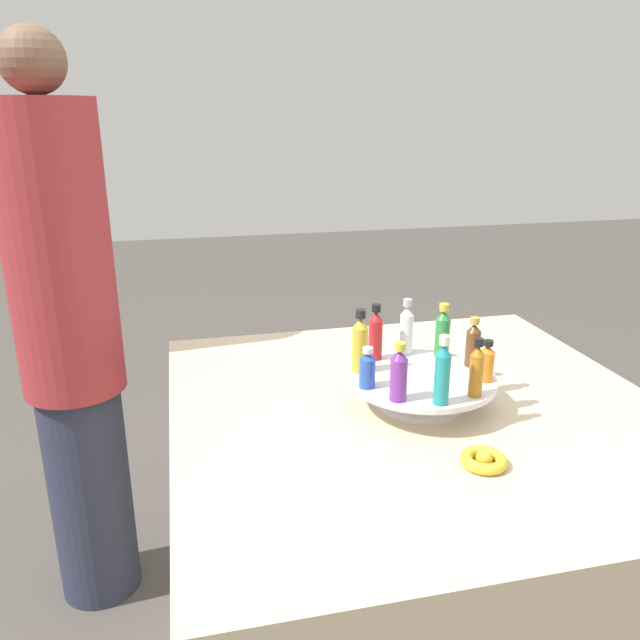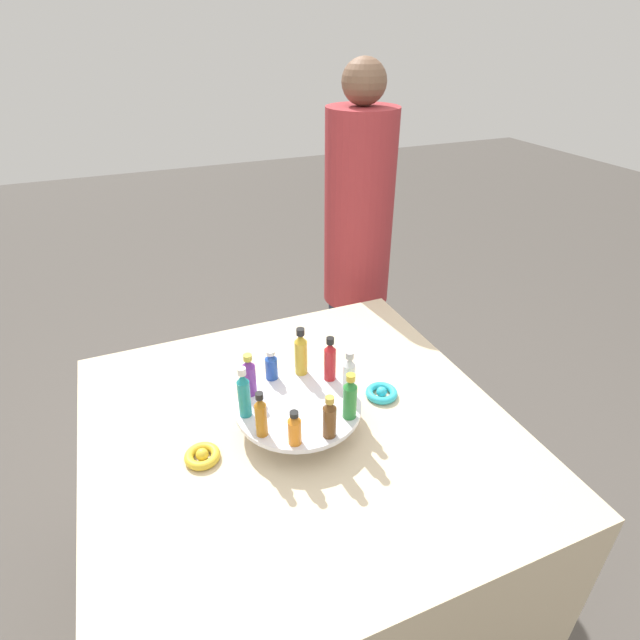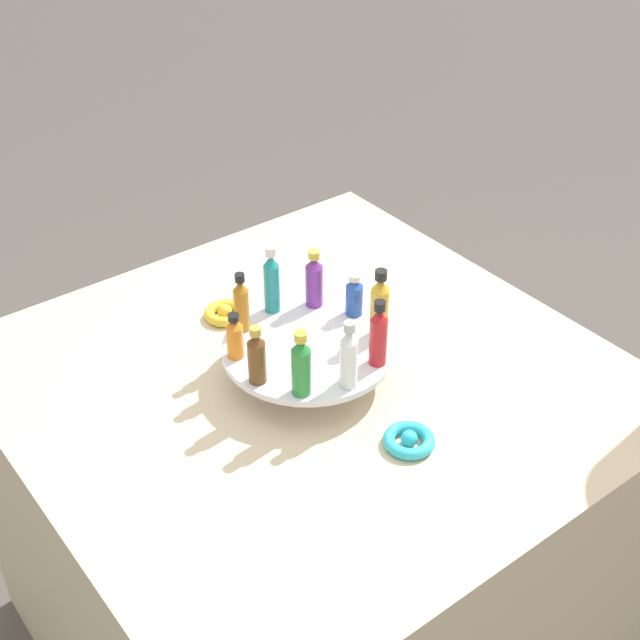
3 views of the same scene
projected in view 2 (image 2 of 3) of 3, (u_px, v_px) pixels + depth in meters
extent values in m
plane|color=#4C4742|center=(304.00, 601.00, 1.65)|extent=(12.00, 12.00, 0.00)
cube|color=beige|center=(302.00, 525.00, 1.45)|extent=(1.03, 1.03, 0.77)
cylinder|color=silver|center=(299.00, 424.00, 1.25)|extent=(0.18, 0.18, 0.01)
cylinder|color=silver|center=(299.00, 415.00, 1.24)|extent=(0.09, 0.09, 0.05)
cylinder|color=silver|center=(299.00, 406.00, 1.22)|extent=(0.31, 0.31, 0.01)
cylinder|color=brown|center=(329.00, 422.00, 1.11)|extent=(0.03, 0.03, 0.08)
cone|color=brown|center=(330.00, 405.00, 1.08)|extent=(0.03, 0.03, 0.02)
cylinder|color=#B79338|center=(330.00, 400.00, 1.08)|extent=(0.02, 0.02, 0.01)
cylinder|color=#288438|center=(350.00, 402.00, 1.16)|extent=(0.03, 0.03, 0.09)
cone|color=#288438|center=(350.00, 384.00, 1.13)|extent=(0.03, 0.03, 0.02)
cylinder|color=gold|center=(351.00, 378.00, 1.12)|extent=(0.02, 0.02, 0.02)
cylinder|color=silver|center=(349.00, 380.00, 1.23)|extent=(0.03, 0.03, 0.09)
cone|color=silver|center=(350.00, 361.00, 1.20)|extent=(0.03, 0.03, 0.02)
cylinder|color=#B2B2B7|center=(350.00, 355.00, 1.19)|extent=(0.02, 0.02, 0.02)
cylinder|color=#B21E23|center=(330.00, 364.00, 1.28)|extent=(0.03, 0.03, 0.09)
cone|color=#B21E23|center=(330.00, 347.00, 1.26)|extent=(0.03, 0.03, 0.02)
cylinder|color=black|center=(330.00, 341.00, 1.25)|extent=(0.02, 0.02, 0.02)
cylinder|color=gold|center=(301.00, 357.00, 1.31)|extent=(0.03, 0.03, 0.10)
cone|color=gold|center=(301.00, 338.00, 1.27)|extent=(0.03, 0.03, 0.02)
cylinder|color=black|center=(300.00, 332.00, 1.26)|extent=(0.02, 0.02, 0.02)
cylinder|color=#234CAD|center=(271.00, 368.00, 1.30)|extent=(0.03, 0.03, 0.06)
cone|color=#234CAD|center=(271.00, 357.00, 1.28)|extent=(0.03, 0.03, 0.01)
cylinder|color=silver|center=(270.00, 353.00, 1.27)|extent=(0.02, 0.02, 0.01)
cylinder|color=#702D93|center=(250.00, 380.00, 1.23)|extent=(0.03, 0.03, 0.08)
cone|color=#702D93|center=(248.00, 363.00, 1.21)|extent=(0.03, 0.03, 0.02)
cylinder|color=gold|center=(248.00, 358.00, 1.20)|extent=(0.02, 0.02, 0.01)
cylinder|color=teal|center=(244.00, 399.00, 1.16)|extent=(0.03, 0.03, 0.10)
cone|color=teal|center=(242.00, 378.00, 1.13)|extent=(0.03, 0.03, 0.02)
cylinder|color=silver|center=(242.00, 371.00, 1.12)|extent=(0.02, 0.02, 0.02)
cylinder|color=#AD6B19|center=(261.00, 420.00, 1.11)|extent=(0.03, 0.03, 0.08)
cone|color=#AD6B19|center=(260.00, 402.00, 1.08)|extent=(0.03, 0.03, 0.02)
cylinder|color=black|center=(259.00, 396.00, 1.07)|extent=(0.02, 0.02, 0.02)
cylinder|color=orange|center=(295.00, 432.00, 1.09)|extent=(0.03, 0.03, 0.06)
cone|color=orange|center=(294.00, 419.00, 1.07)|extent=(0.03, 0.03, 0.01)
cylinder|color=black|center=(294.00, 414.00, 1.07)|extent=(0.02, 0.02, 0.01)
torus|color=gold|center=(202.00, 456.00, 1.15)|extent=(0.08, 0.08, 0.02)
sphere|color=gold|center=(202.00, 455.00, 1.15)|extent=(0.03, 0.03, 0.03)
torus|color=#2DB7CC|center=(381.00, 393.00, 1.35)|extent=(0.09, 0.09, 0.02)
sphere|color=#2DB7CC|center=(382.00, 392.00, 1.35)|extent=(0.03, 0.03, 0.03)
cylinder|color=#282D42|center=(353.00, 360.00, 2.27)|extent=(0.22, 0.22, 0.65)
cylinder|color=#9E2D33|center=(359.00, 211.00, 1.91)|extent=(0.26, 0.26, 0.75)
sphere|color=brown|center=(364.00, 81.00, 1.68)|extent=(0.16, 0.16, 0.16)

